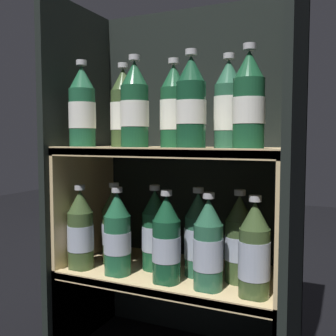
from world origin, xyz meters
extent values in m
cube|color=black|center=(0.00, 0.32, 0.51)|extent=(0.66, 0.02, 1.02)
cube|color=black|center=(-0.32, 0.15, 0.51)|extent=(0.02, 0.35, 1.02)
cube|color=black|center=(0.32, 0.15, 0.51)|extent=(0.02, 0.35, 1.02)
cube|color=#DBBC84|center=(0.00, 0.15, 0.25)|extent=(0.62, 0.31, 0.02)
cube|color=#DBBC84|center=(0.00, 0.01, 0.25)|extent=(0.62, 0.02, 0.03)
cube|color=#DBBC84|center=(-0.30, 0.15, 0.12)|extent=(0.01, 0.31, 0.24)
cube|color=#DBBC84|center=(0.00, 0.15, 0.59)|extent=(0.62, 0.31, 0.02)
cube|color=#DBBC84|center=(0.00, 0.01, 0.59)|extent=(0.62, 0.02, 0.03)
cube|color=#DBBC84|center=(-0.30, 0.15, 0.29)|extent=(0.01, 0.31, 0.58)
cube|color=#DBBC84|center=(0.30, 0.15, 0.29)|extent=(0.01, 0.31, 0.58)
cylinder|color=#1E5638|center=(-0.24, 0.06, 0.68)|extent=(0.07, 0.07, 0.16)
cylinder|color=silver|center=(-0.24, 0.06, 0.69)|extent=(0.07, 0.07, 0.07)
cone|color=#1E5638|center=(-0.24, 0.06, 0.80)|extent=(0.07, 0.07, 0.06)
cylinder|color=#B7B7BC|center=(-0.24, 0.06, 0.84)|extent=(0.03, 0.03, 0.01)
cylinder|color=#194C2D|center=(-0.07, 0.06, 0.68)|extent=(0.07, 0.07, 0.16)
cylinder|color=silver|center=(-0.07, 0.06, 0.69)|extent=(0.07, 0.07, 0.07)
cone|color=#194C2D|center=(-0.07, 0.06, 0.80)|extent=(0.07, 0.07, 0.06)
cylinder|color=#B7B7BC|center=(-0.07, 0.06, 0.84)|extent=(0.03, 0.03, 0.01)
cylinder|color=#144228|center=(0.08, 0.06, 0.68)|extent=(0.07, 0.07, 0.16)
cylinder|color=silver|center=(0.08, 0.06, 0.69)|extent=(0.07, 0.07, 0.06)
cone|color=#144228|center=(0.08, 0.06, 0.80)|extent=(0.07, 0.07, 0.06)
cylinder|color=#B7B7BC|center=(0.08, 0.06, 0.84)|extent=(0.03, 0.03, 0.01)
cylinder|color=#194C2D|center=(0.22, 0.06, 0.68)|extent=(0.07, 0.07, 0.16)
cylinder|color=silver|center=(0.22, 0.06, 0.69)|extent=(0.07, 0.07, 0.06)
cone|color=#194C2D|center=(0.22, 0.06, 0.80)|extent=(0.07, 0.07, 0.06)
cylinder|color=#B7B7BC|center=(0.22, 0.06, 0.84)|extent=(0.03, 0.03, 0.01)
cylinder|color=#384C28|center=(-0.16, 0.14, 0.68)|extent=(0.07, 0.07, 0.16)
cylinder|color=silver|center=(-0.16, 0.14, 0.69)|extent=(0.07, 0.07, 0.08)
cone|color=#384C28|center=(-0.16, 0.14, 0.80)|extent=(0.07, 0.07, 0.06)
cylinder|color=#B7B7BC|center=(-0.16, 0.14, 0.84)|extent=(0.03, 0.03, 0.01)
cylinder|color=#194C2D|center=(0.00, 0.14, 0.68)|extent=(0.07, 0.07, 0.16)
cylinder|color=silver|center=(0.00, 0.14, 0.69)|extent=(0.07, 0.07, 0.08)
cone|color=#194C2D|center=(0.00, 0.14, 0.80)|extent=(0.07, 0.07, 0.06)
cylinder|color=#B7B7BC|center=(0.00, 0.14, 0.84)|extent=(0.03, 0.03, 0.01)
cylinder|color=#285B42|center=(0.15, 0.14, 0.68)|extent=(0.07, 0.07, 0.16)
cylinder|color=silver|center=(0.15, 0.14, 0.69)|extent=(0.07, 0.07, 0.09)
cone|color=#285B42|center=(0.15, 0.14, 0.80)|extent=(0.07, 0.07, 0.06)
cylinder|color=#B7B7BC|center=(0.15, 0.14, 0.84)|extent=(0.03, 0.03, 0.01)
cylinder|color=#384C28|center=(-0.25, 0.06, 0.34)|extent=(0.07, 0.07, 0.16)
cylinder|color=#9EA8BC|center=(-0.25, 0.06, 0.34)|extent=(0.07, 0.07, 0.07)
cone|color=#384C28|center=(-0.25, 0.06, 0.45)|extent=(0.07, 0.07, 0.06)
cylinder|color=#B7B7BC|center=(-0.25, 0.06, 0.49)|extent=(0.03, 0.03, 0.01)
cylinder|color=#1E5638|center=(-0.13, 0.06, 0.34)|extent=(0.07, 0.07, 0.16)
cylinder|color=#9EA8BC|center=(-0.13, 0.06, 0.34)|extent=(0.07, 0.07, 0.06)
cone|color=#1E5638|center=(-0.13, 0.06, 0.45)|extent=(0.07, 0.07, 0.06)
cylinder|color=#B7B7BC|center=(-0.13, 0.06, 0.49)|extent=(0.03, 0.03, 0.01)
cylinder|color=#144228|center=(0.02, 0.06, 0.34)|extent=(0.07, 0.07, 0.16)
cylinder|color=#9EA8BC|center=(0.02, 0.06, 0.34)|extent=(0.07, 0.07, 0.06)
cone|color=#144228|center=(0.02, 0.06, 0.45)|extent=(0.07, 0.07, 0.06)
cylinder|color=#B7B7BC|center=(0.02, 0.06, 0.49)|extent=(0.03, 0.03, 0.01)
cylinder|color=#285B42|center=(0.13, 0.06, 0.34)|extent=(0.07, 0.07, 0.16)
cylinder|color=#9EA8BC|center=(0.13, 0.06, 0.34)|extent=(0.07, 0.07, 0.08)
cone|color=#285B42|center=(0.13, 0.06, 0.45)|extent=(0.07, 0.07, 0.06)
cylinder|color=#B7B7BC|center=(0.13, 0.06, 0.49)|extent=(0.03, 0.03, 0.01)
cylinder|color=#384C28|center=(0.24, 0.06, 0.34)|extent=(0.07, 0.07, 0.16)
cylinder|color=#9EA8BC|center=(0.24, 0.06, 0.34)|extent=(0.07, 0.07, 0.09)
cone|color=#384C28|center=(0.24, 0.06, 0.45)|extent=(0.07, 0.07, 0.06)
cylinder|color=#B7B7BC|center=(0.24, 0.06, 0.49)|extent=(0.03, 0.03, 0.01)
cylinder|color=#384C28|center=(-0.19, 0.14, 0.34)|extent=(0.07, 0.07, 0.16)
cylinder|color=#9EA8BC|center=(-0.19, 0.14, 0.34)|extent=(0.07, 0.07, 0.06)
cone|color=#384C28|center=(-0.19, 0.14, 0.45)|extent=(0.07, 0.07, 0.06)
cylinder|color=#B7B7BC|center=(-0.19, 0.14, 0.49)|extent=(0.03, 0.03, 0.01)
cylinder|color=#194C2D|center=(-0.06, 0.14, 0.34)|extent=(0.07, 0.07, 0.16)
cylinder|color=#9EA8BC|center=(-0.06, 0.14, 0.34)|extent=(0.07, 0.07, 0.07)
cone|color=#194C2D|center=(-0.06, 0.14, 0.45)|extent=(0.07, 0.07, 0.06)
cylinder|color=#B7B7BC|center=(-0.06, 0.14, 0.49)|extent=(0.03, 0.03, 0.01)
cylinder|color=#285B42|center=(0.07, 0.14, 0.34)|extent=(0.07, 0.07, 0.16)
cylinder|color=#9EA8BC|center=(0.07, 0.14, 0.34)|extent=(0.07, 0.07, 0.08)
cone|color=#285B42|center=(0.07, 0.14, 0.45)|extent=(0.07, 0.07, 0.06)
cylinder|color=#B7B7BC|center=(0.07, 0.14, 0.49)|extent=(0.03, 0.03, 0.01)
cylinder|color=#384C28|center=(0.19, 0.14, 0.34)|extent=(0.07, 0.07, 0.16)
cylinder|color=#9EA8BC|center=(0.19, 0.14, 0.34)|extent=(0.07, 0.07, 0.06)
cone|color=#384C28|center=(0.19, 0.14, 0.45)|extent=(0.07, 0.07, 0.06)
cylinder|color=#B7B7BC|center=(0.19, 0.14, 0.49)|extent=(0.03, 0.03, 0.01)
camera|label=1|loc=(0.43, -0.84, 0.63)|focal=42.00mm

